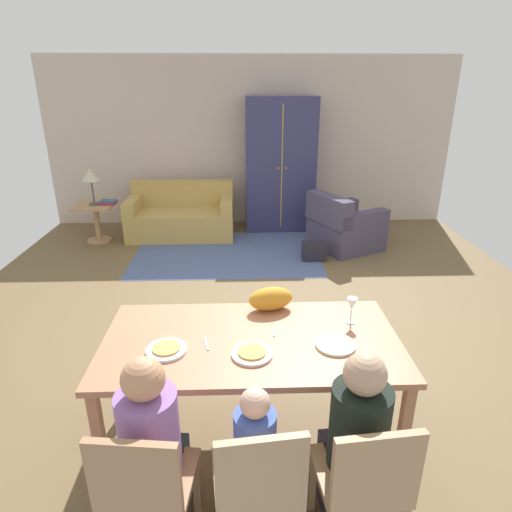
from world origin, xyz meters
name	(u,v)px	position (x,y,z in m)	size (l,w,h in m)	color
ground_plane	(258,302)	(0.00, 0.41, -0.01)	(6.67, 6.02, 0.02)	brown
back_wall	(251,143)	(0.00, 3.47, 1.35)	(6.67, 0.10, 2.70)	beige
dining_table	(251,348)	(-0.12, -1.55, 0.69)	(1.89, 0.97, 0.76)	#B17351
plate_near_man	(166,350)	(-0.64, -1.67, 0.77)	(0.25, 0.25, 0.02)	white
pizza_near_man	(166,348)	(-0.64, -1.67, 0.78)	(0.17, 0.17, 0.01)	gold
plate_near_child	(252,354)	(-0.12, -1.73, 0.77)	(0.25, 0.25, 0.02)	silver
pizza_near_child	(252,352)	(-0.12, -1.73, 0.78)	(0.17, 0.17, 0.01)	gold
plate_near_woman	(335,345)	(0.40, -1.65, 0.77)	(0.25, 0.25, 0.02)	white
wine_glass	(352,305)	(0.56, -1.37, 0.89)	(0.07, 0.07, 0.19)	silver
fork	(206,344)	(-0.41, -1.60, 0.76)	(0.02, 0.15, 0.01)	silver
knife	(277,330)	(0.05, -1.45, 0.76)	(0.01, 0.17, 0.01)	silver
dining_chair_man	(146,486)	(-0.65, -2.40, 0.49)	(0.46, 0.46, 0.87)	#A17551
person_man	(154,453)	(-0.64, -2.22, 0.51)	(0.31, 0.41, 1.11)	#2B4140
dining_chair_child	(258,482)	(-0.11, -2.40, 0.49)	(0.46, 0.46, 0.87)	tan
person_child	(254,463)	(-0.13, -2.23, 0.43)	(0.22, 0.30, 0.92)	#3E3741
dining_chair_woman	(365,479)	(0.41, -2.40, 0.49)	(0.46, 0.46, 0.87)	#A77F58
person_woman	(354,448)	(0.40, -2.22, 0.51)	(0.30, 0.41, 1.11)	#2F3141
cat	(271,299)	(0.03, -1.17, 0.84)	(0.32, 0.16, 0.17)	orange
area_rug	(227,253)	(-0.39, 1.89, 0.00)	(2.60, 1.80, 0.01)	#495A84
couch	(182,216)	(-1.12, 2.75, 0.30)	(1.63, 0.86, 0.82)	tan
armchair	(343,227)	(1.32, 2.06, 0.32)	(1.15, 1.14, 0.82)	#453F56
armoire	(280,165)	(0.47, 3.08, 1.05)	(1.10, 0.59, 2.10)	navy
side_table	(96,218)	(-2.37, 2.49, 0.38)	(0.56, 0.56, 0.58)	tan
table_lamp	(91,176)	(-2.37, 2.49, 1.01)	(0.26, 0.26, 0.54)	#454742
book_lower	(108,203)	(-2.17, 2.49, 0.59)	(0.22, 0.16, 0.03)	#A22639
book_upper	(108,201)	(-2.17, 2.52, 0.62)	(0.22, 0.16, 0.03)	#335876
handbag	(314,251)	(0.82, 1.59, 0.13)	(0.32, 0.16, 0.26)	#23222A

